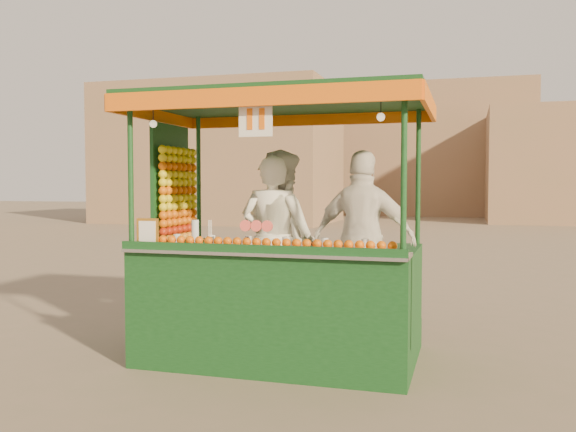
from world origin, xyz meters
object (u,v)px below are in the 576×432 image
(vendor_left, at_px, (272,240))
(vendor_right, at_px, (364,240))
(juice_cart, at_px, (272,275))
(vendor_middle, at_px, (281,236))

(vendor_left, height_order, vendor_right, vendor_right)
(vendor_right, bearing_deg, juice_cart, 24.75)
(juice_cart, height_order, vendor_left, juice_cart)
(vendor_right, bearing_deg, vendor_left, 10.43)
(vendor_middle, bearing_deg, vendor_left, 118.78)
(vendor_left, bearing_deg, juice_cart, 99.83)
(vendor_left, distance_m, vendor_right, 0.91)
(juice_cart, relative_size, vendor_right, 1.62)
(juice_cart, height_order, vendor_right, juice_cart)
(vendor_right, bearing_deg, vendor_middle, 0.37)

